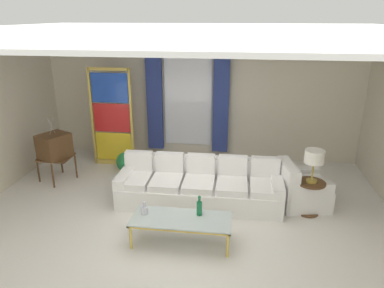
{
  "coord_description": "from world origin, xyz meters",
  "views": [
    {
      "loc": [
        0.92,
        -5.18,
        3.25
      ],
      "look_at": [
        0.07,
        0.9,
        1.05
      ],
      "focal_mm": 33.9,
      "sensor_mm": 36.0,
      "label": 1
    }
  ],
  "objects_px": {
    "round_side_table": "(310,195)",
    "vintage_tv": "(54,147)",
    "table_lamp_brass": "(314,158)",
    "bottle_crystal_tall": "(199,207)",
    "stained_glass_divider": "(112,120)",
    "bottle_blue_decanter": "(144,209)",
    "armchair_white": "(300,190)",
    "couch_white_long": "(200,186)",
    "coffee_table": "(181,220)",
    "peacock_figurine": "(124,163)"
  },
  "relations": [
    {
      "from": "peacock_figurine",
      "to": "coffee_table",
      "type": "bearing_deg",
      "value": -55.02
    },
    {
      "from": "table_lamp_brass",
      "to": "bottle_crystal_tall",
      "type": "bearing_deg",
      "value": -150.56
    },
    {
      "from": "coffee_table",
      "to": "peacock_figurine",
      "type": "relative_size",
      "value": 2.48
    },
    {
      "from": "coffee_table",
      "to": "stained_glass_divider",
      "type": "relative_size",
      "value": 0.68
    },
    {
      "from": "armchair_white",
      "to": "round_side_table",
      "type": "height_order",
      "value": "armchair_white"
    },
    {
      "from": "couch_white_long",
      "to": "bottle_blue_decanter",
      "type": "xyz_separation_m",
      "value": [
        -0.69,
        -1.25,
        0.17
      ]
    },
    {
      "from": "vintage_tv",
      "to": "coffee_table",
      "type": "bearing_deg",
      "value": -32.08
    },
    {
      "from": "coffee_table",
      "to": "peacock_figurine",
      "type": "height_order",
      "value": "peacock_figurine"
    },
    {
      "from": "couch_white_long",
      "to": "armchair_white",
      "type": "distance_m",
      "value": 1.8
    },
    {
      "from": "stained_glass_divider",
      "to": "bottle_crystal_tall",
      "type": "bearing_deg",
      "value": -49.52
    },
    {
      "from": "coffee_table",
      "to": "armchair_white",
      "type": "bearing_deg",
      "value": 36.78
    },
    {
      "from": "armchair_white",
      "to": "stained_glass_divider",
      "type": "xyz_separation_m",
      "value": [
        -3.93,
        1.36,
        0.77
      ]
    },
    {
      "from": "stained_glass_divider",
      "to": "peacock_figurine",
      "type": "relative_size",
      "value": 3.67
    },
    {
      "from": "round_side_table",
      "to": "vintage_tv",
      "type": "bearing_deg",
      "value": 172.15
    },
    {
      "from": "coffee_table",
      "to": "vintage_tv",
      "type": "distance_m",
      "value": 3.45
    },
    {
      "from": "vintage_tv",
      "to": "round_side_table",
      "type": "height_order",
      "value": "vintage_tv"
    },
    {
      "from": "armchair_white",
      "to": "peacock_figurine",
      "type": "relative_size",
      "value": 1.59
    },
    {
      "from": "bottle_crystal_tall",
      "to": "table_lamp_brass",
      "type": "height_order",
      "value": "table_lamp_brass"
    },
    {
      "from": "bottle_crystal_tall",
      "to": "table_lamp_brass",
      "type": "bearing_deg",
      "value": 29.44
    },
    {
      "from": "bottle_crystal_tall",
      "to": "round_side_table",
      "type": "height_order",
      "value": "bottle_crystal_tall"
    },
    {
      "from": "bottle_crystal_tall",
      "to": "armchair_white",
      "type": "bearing_deg",
      "value": 37.94
    },
    {
      "from": "bottle_blue_decanter",
      "to": "armchair_white",
      "type": "bearing_deg",
      "value": 28.92
    },
    {
      "from": "couch_white_long",
      "to": "stained_glass_divider",
      "type": "height_order",
      "value": "stained_glass_divider"
    },
    {
      "from": "coffee_table",
      "to": "round_side_table",
      "type": "xyz_separation_m",
      "value": [
        2.03,
        1.14,
        -0.02
      ]
    },
    {
      "from": "coffee_table",
      "to": "armchair_white",
      "type": "relative_size",
      "value": 1.56
    },
    {
      "from": "table_lamp_brass",
      "to": "peacock_figurine",
      "type": "bearing_deg",
      "value": 161.78
    },
    {
      "from": "stained_glass_divider",
      "to": "peacock_figurine",
      "type": "xyz_separation_m",
      "value": [
        0.37,
        -0.45,
        -0.84
      ]
    },
    {
      "from": "table_lamp_brass",
      "to": "round_side_table",
      "type": "bearing_deg",
      "value": 0.0
    },
    {
      "from": "stained_glass_divider",
      "to": "round_side_table",
      "type": "distance_m",
      "value": 4.43
    },
    {
      "from": "armchair_white",
      "to": "round_side_table",
      "type": "bearing_deg",
      "value": -69.11
    },
    {
      "from": "vintage_tv",
      "to": "round_side_table",
      "type": "bearing_deg",
      "value": -7.85
    },
    {
      "from": "stained_glass_divider",
      "to": "peacock_figurine",
      "type": "height_order",
      "value": "stained_glass_divider"
    },
    {
      "from": "vintage_tv",
      "to": "armchair_white",
      "type": "height_order",
      "value": "vintage_tv"
    },
    {
      "from": "peacock_figurine",
      "to": "round_side_table",
      "type": "bearing_deg",
      "value": -18.22
    },
    {
      "from": "table_lamp_brass",
      "to": "armchair_white",
      "type": "bearing_deg",
      "value": 110.89
    },
    {
      "from": "vintage_tv",
      "to": "stained_glass_divider",
      "type": "distance_m",
      "value": 1.36
    },
    {
      "from": "vintage_tv",
      "to": "armchair_white",
      "type": "xyz_separation_m",
      "value": [
        4.82,
        -0.39,
        -0.44
      ]
    },
    {
      "from": "bottle_crystal_tall",
      "to": "vintage_tv",
      "type": "relative_size",
      "value": 0.24
    },
    {
      "from": "bottle_blue_decanter",
      "to": "vintage_tv",
      "type": "relative_size",
      "value": 0.15
    },
    {
      "from": "round_side_table",
      "to": "bottle_crystal_tall",
      "type": "bearing_deg",
      "value": -150.56
    },
    {
      "from": "couch_white_long",
      "to": "armchair_white",
      "type": "relative_size",
      "value": 3.07
    },
    {
      "from": "coffee_table",
      "to": "bottle_crystal_tall",
      "type": "height_order",
      "value": "bottle_crystal_tall"
    },
    {
      "from": "couch_white_long",
      "to": "coffee_table",
      "type": "relative_size",
      "value": 1.97
    },
    {
      "from": "armchair_white",
      "to": "stained_glass_divider",
      "type": "height_order",
      "value": "stained_glass_divider"
    },
    {
      "from": "couch_white_long",
      "to": "vintage_tv",
      "type": "relative_size",
      "value": 2.18
    },
    {
      "from": "vintage_tv",
      "to": "stained_glass_divider",
      "type": "height_order",
      "value": "stained_glass_divider"
    },
    {
      "from": "bottle_blue_decanter",
      "to": "armchair_white",
      "type": "height_order",
      "value": "armchair_white"
    },
    {
      "from": "bottle_crystal_tall",
      "to": "stained_glass_divider",
      "type": "height_order",
      "value": "stained_glass_divider"
    },
    {
      "from": "armchair_white",
      "to": "bottle_blue_decanter",
      "type": "bearing_deg",
      "value": -151.08
    },
    {
      "from": "bottle_crystal_tall",
      "to": "vintage_tv",
      "type": "xyz_separation_m",
      "value": [
        -3.16,
        1.68,
        0.19
      ]
    }
  ]
}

